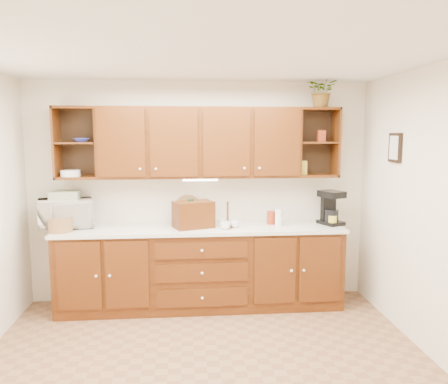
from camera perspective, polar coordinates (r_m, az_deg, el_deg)
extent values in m
plane|color=#8B6240|center=(3.96, -2.17, -22.56)|extent=(4.00, 4.00, 0.00)
plane|color=white|center=(3.48, -2.40, 17.69)|extent=(4.00, 4.00, 0.00)
plane|color=beige|center=(5.22, -3.19, 0.00)|extent=(4.00, 0.00, 4.00)
plane|color=beige|center=(4.10, 26.89, -2.91)|extent=(0.00, 3.50, 3.50)
cube|color=#381906|center=(5.11, -3.01, -9.94)|extent=(3.20, 0.60, 0.90)
cube|color=white|center=(4.98, -3.04, -4.81)|extent=(3.24, 0.64, 0.04)
cube|color=#381906|center=(5.01, -3.18, 6.45)|extent=(2.30, 0.33, 0.80)
cube|color=black|center=(5.30, -18.35, 6.14)|extent=(0.45, 0.02, 0.80)
cube|color=black|center=(5.38, 11.65, 6.38)|extent=(0.45, 0.02, 0.80)
cube|color=#381906|center=(5.15, -18.74, 6.09)|extent=(0.43, 0.30, 0.02)
cube|color=#381906|center=(5.24, 12.13, 6.34)|extent=(0.43, 0.30, 0.02)
cube|color=#381906|center=(5.24, 12.25, 10.55)|extent=(0.45, 0.33, 0.03)
cube|color=white|center=(4.99, -3.12, 1.61)|extent=(0.40, 0.05, 0.02)
cube|color=black|center=(4.82, 21.45, 5.42)|extent=(0.03, 0.24, 0.30)
cylinder|color=olive|center=(5.04, -20.59, -4.08)|extent=(0.30, 0.30, 0.14)
imported|color=beige|center=(5.24, -19.97, -2.63)|extent=(0.67, 0.54, 0.32)
cube|color=tan|center=(5.21, -20.08, -0.38)|extent=(0.32, 0.24, 0.09)
cylinder|color=black|center=(4.97, -4.40, -2.73)|extent=(0.08, 0.08, 0.32)
cylinder|color=olive|center=(5.18, -4.72, -4.02)|extent=(0.35, 0.16, 0.34)
cube|color=#381906|center=(4.93, -4.02, -2.95)|extent=(0.49, 0.40, 0.30)
cylinder|color=#381906|center=(4.90, 0.48, -2.98)|extent=(0.02, 0.02, 0.30)
cylinder|color=#381906|center=(4.93, 0.48, -4.59)|extent=(0.12, 0.12, 0.02)
imported|color=white|center=(4.94, 1.38, -4.15)|extent=(0.12, 0.12, 0.09)
imported|color=white|center=(4.98, -0.14, -4.05)|extent=(0.12, 0.12, 0.09)
imported|color=white|center=(4.85, 0.18, -4.37)|extent=(0.12, 0.12, 0.09)
cylinder|color=maroon|center=(5.15, 6.18, -3.35)|extent=(0.11, 0.11, 0.15)
cylinder|color=white|center=(5.04, 7.15, -3.36)|extent=(0.08, 0.08, 0.19)
cylinder|color=gold|center=(5.18, 13.98, -3.67)|extent=(0.10, 0.10, 0.12)
cube|color=black|center=(5.26, 13.77, -3.90)|extent=(0.30, 0.33, 0.04)
cube|color=black|center=(5.33, 13.47, -1.91)|extent=(0.20, 0.13, 0.34)
cube|color=black|center=(5.21, 13.89, -0.27)|extent=(0.30, 0.33, 0.07)
cylinder|color=black|center=(5.23, 13.87, -3.04)|extent=(0.21, 0.21, 0.15)
imported|color=#282F95|center=(5.10, -18.16, 6.47)|extent=(0.24, 0.24, 0.04)
cylinder|color=white|center=(5.15, -19.44, 2.32)|extent=(0.25, 0.25, 0.07)
cube|color=gold|center=(5.19, 10.27, 3.16)|extent=(0.10, 0.08, 0.16)
cube|color=maroon|center=(5.22, 12.58, 7.15)|extent=(0.09, 0.08, 0.13)
imported|color=#999999|center=(5.22, 12.72, 12.76)|extent=(0.41, 0.38, 0.37)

